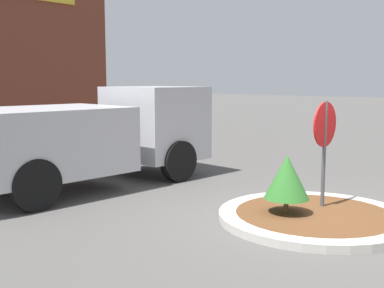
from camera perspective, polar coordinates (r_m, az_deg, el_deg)
The scene contains 5 objects.
ground_plane at distance 8.60m, azimuth 14.28°, elevation -8.80°, with size 120.00×120.00×0.00m, color #514F4C.
traffic_island at distance 8.58m, azimuth 14.30°, elevation -8.36°, with size 3.28×3.28×0.14m.
stop_sign at distance 8.83m, azimuth 15.44°, elevation 0.93°, with size 0.80×0.07×2.04m.
island_shrub at distance 8.33m, azimuth 11.17°, elevation -3.84°, with size 0.77×0.77×1.00m.
utility_truck at distance 11.04m, azimuth -11.98°, elevation 1.10°, with size 5.98×2.55×2.23m.
Camera 1 is at (-7.32, -3.83, 2.39)m, focal length 45.00 mm.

